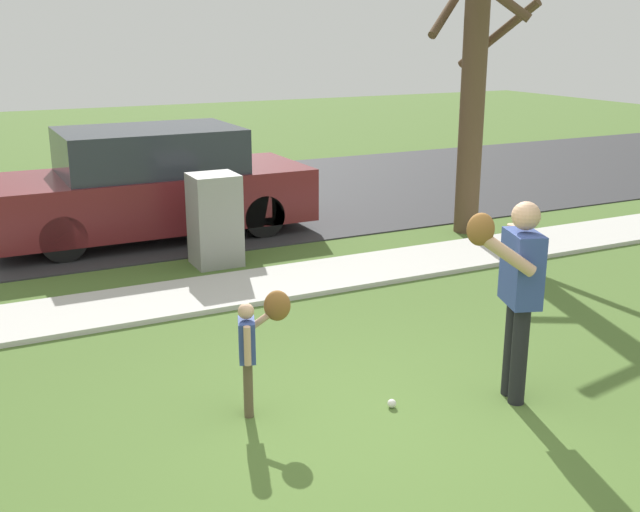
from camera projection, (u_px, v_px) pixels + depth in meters
ground_plane at (225, 296)px, 9.16m from camera, size 48.00×48.00×0.00m
sidewalk_strip at (222, 291)px, 9.23m from camera, size 36.00×1.20×0.06m
road_surface at (127, 209)px, 13.54m from camera, size 36.00×6.80×0.02m
person_adult at (517, 282)px, 6.31m from camera, size 0.83×0.59×1.73m
person_child at (256, 337)px, 6.23m from camera, size 0.52×0.33×1.01m
baseball at (392, 403)px, 6.46m from camera, size 0.07×0.07×0.07m
utility_cabinet at (215, 220)px, 10.24m from camera, size 0.61×0.57×1.23m
street_tree_near at (475, 72)px, 11.41m from camera, size 1.84×1.88×4.57m
parked_suv_maroon at (151, 185)px, 11.62m from camera, size 4.70×1.90×1.63m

